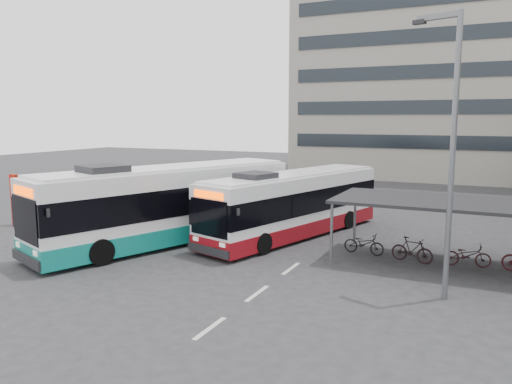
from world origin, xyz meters
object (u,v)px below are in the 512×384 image
at_px(bus_main, 294,205).
at_px(pedestrian, 181,215).
at_px(lamp_post, 450,140).
at_px(bus_teal, 169,205).

bearing_deg(bus_main, pedestrian, -142.07).
bearing_deg(lamp_post, bus_main, 159.12).
height_order(bus_teal, lamp_post, lamp_post).
height_order(bus_main, bus_teal, bus_teal).
height_order(bus_main, pedestrian, bus_main).
bearing_deg(lamp_post, pedestrian, -179.24).
xyz_separation_m(pedestrian, lamp_post, (12.41, -3.92, 4.04)).
bearing_deg(bus_teal, pedestrian, 125.50).
bearing_deg(lamp_post, bus_teal, -172.72).
height_order(bus_main, lamp_post, lamp_post).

